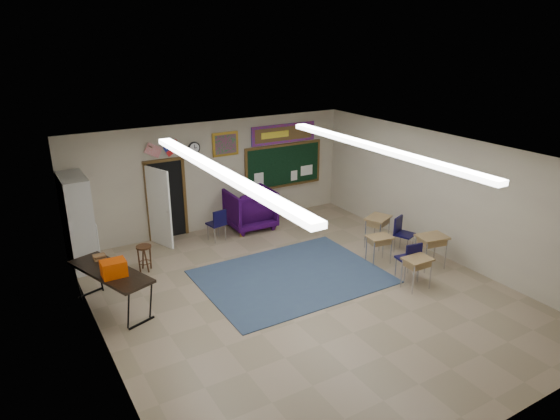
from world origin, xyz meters
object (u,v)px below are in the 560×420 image
student_desk_front_left (379,248)px  wingback_armchair (250,208)px  folding_table (112,288)px  wooden_stool (145,258)px  student_desk_front_right (377,230)px

student_desk_front_left → wingback_armchair: bearing=122.5°
student_desk_front_left → folding_table: (-5.95, 1.10, 0.08)m
student_desk_front_left → folding_table: folding_table is taller
wooden_stool → folding_table: bearing=-127.5°
student_desk_front_right → folding_table: size_ratio=0.38×
student_desk_front_right → wooden_stool: (-5.55, 1.67, -0.12)m
folding_table → wooden_stool: (1.03, 1.34, -0.14)m
student_desk_front_left → wooden_stool: size_ratio=1.10×
student_desk_front_left → wooden_stool: bearing=162.3°
student_desk_front_right → folding_table: (-6.58, 0.32, 0.02)m
student_desk_front_right → folding_table: bearing=153.2°
wingback_armchair → wooden_stool: size_ratio=2.03×
folding_table → wooden_stool: folding_table is taller
student_desk_front_right → folding_table: folding_table is taller
wingback_armchair → student_desk_front_right: bearing=129.8°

